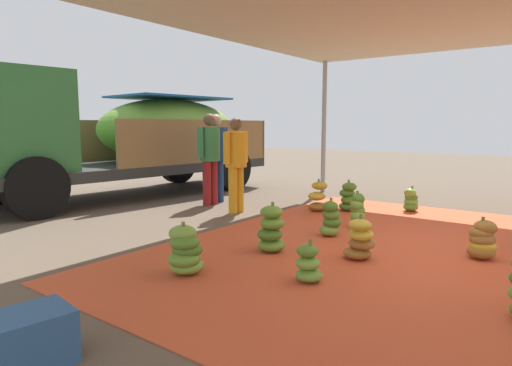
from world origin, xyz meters
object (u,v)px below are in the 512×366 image
at_px(banana_bunch_5, 348,198).
at_px(worker_0, 236,158).
at_px(worker_1, 216,151).
at_px(banana_bunch_10, 411,200).
at_px(cargo_truck_main, 118,136).
at_px(crate_0, 28,339).
at_px(banana_bunch_9, 331,220).
at_px(banana_bunch_13, 358,212).
at_px(banana_bunch_7, 482,241).
at_px(banana_bunch_6, 271,230).
at_px(banana_bunch_11, 318,197).
at_px(banana_bunch_14, 360,240).
at_px(banana_bunch_3, 308,264).
at_px(banana_bunch_8, 185,251).
at_px(worker_2, 210,152).

relative_size(banana_bunch_5, worker_0, 0.34).
bearing_deg(worker_1, worker_0, -120.42).
bearing_deg(banana_bunch_10, worker_0, 128.63).
bearing_deg(cargo_truck_main, banana_bunch_5, -72.51).
xyz_separation_m(banana_bunch_10, cargo_truck_main, (-2.03, 5.35, 1.08)).
height_order(banana_bunch_5, crate_0, banana_bunch_5).
distance_m(banana_bunch_9, banana_bunch_10, 2.42).
relative_size(banana_bunch_10, banana_bunch_13, 0.81).
height_order(banana_bunch_10, banana_bunch_13, banana_bunch_13).
height_order(banana_bunch_7, cargo_truck_main, cargo_truck_main).
distance_m(banana_bunch_6, banana_bunch_11, 2.67).
height_order(banana_bunch_5, banana_bunch_13, banana_bunch_13).
xyz_separation_m(banana_bunch_9, banana_bunch_13, (0.63, -0.11, 0.02)).
relative_size(banana_bunch_6, banana_bunch_14, 1.16).
xyz_separation_m(banana_bunch_6, banana_bunch_11, (2.55, 0.78, -0.02)).
bearing_deg(banana_bunch_9, banana_bunch_11, 34.23).
distance_m(banana_bunch_6, banana_bunch_9, 1.09).
relative_size(banana_bunch_3, banana_bunch_5, 0.75).
xyz_separation_m(banana_bunch_8, worker_1, (3.31, 2.55, 0.75)).
height_order(banana_bunch_14, worker_0, worker_0).
bearing_deg(banana_bunch_8, worker_1, 37.61).
relative_size(banana_bunch_10, crate_0, 0.89).
height_order(worker_0, crate_0, worker_0).
relative_size(banana_bunch_10, banana_bunch_14, 0.87).
height_order(banana_bunch_8, worker_2, worker_2).
height_order(banana_bunch_8, worker_1, worker_1).
bearing_deg(crate_0, worker_1, 30.54).
xyz_separation_m(worker_0, worker_1, (0.56, 0.95, 0.05)).
bearing_deg(worker_1, crate_0, -149.46).
bearing_deg(banana_bunch_10, banana_bunch_8, 170.76).
height_order(banana_bunch_11, worker_0, worker_0).
xyz_separation_m(banana_bunch_11, banana_bunch_14, (-2.21, -1.74, -0.02)).
height_order(banana_bunch_6, banana_bunch_14, banana_bunch_6).
height_order(banana_bunch_3, banana_bunch_9, banana_bunch_9).
height_order(banana_bunch_10, worker_2, worker_2).
height_order(banana_bunch_11, crate_0, banana_bunch_11).
height_order(banana_bunch_9, banana_bunch_14, banana_bunch_9).
relative_size(banana_bunch_7, crate_0, 0.94).
bearing_deg(cargo_truck_main, worker_0, -87.14).
bearing_deg(banana_bunch_3, banana_bunch_7, -33.68).
bearing_deg(worker_1, banana_bunch_7, -101.50).
distance_m(banana_bunch_6, cargo_truck_main, 5.14).
height_order(worker_1, crate_0, worker_1).
bearing_deg(banana_bunch_11, worker_2, 108.65).
height_order(banana_bunch_6, worker_2, worker_2).
bearing_deg(worker_2, banana_bunch_10, -64.01).
height_order(banana_bunch_14, crate_0, banana_bunch_14).
distance_m(banana_bunch_9, crate_0, 3.99).
height_order(banana_bunch_9, banana_bunch_10, banana_bunch_9).
relative_size(banana_bunch_9, worker_1, 0.30).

